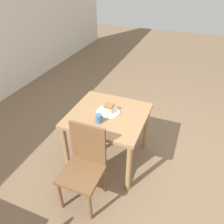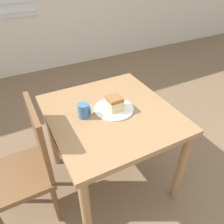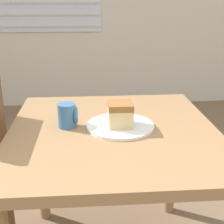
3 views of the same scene
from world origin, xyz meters
name	(u,v)px [view 3 (image 3 of 3)]	position (x,y,z in m)	size (l,w,h in m)	color
dining_table_near	(113,152)	(-0.01, 0.52, 0.62)	(0.85, 0.90, 0.73)	#9E754C
plate	(120,126)	(0.02, 0.53, 0.74)	(0.28, 0.28, 0.01)	white
cake_slice	(120,114)	(0.02, 0.52, 0.79)	(0.10, 0.10, 0.10)	#E5CC89
coffee_mug	(68,115)	(-0.19, 0.55, 0.78)	(0.08, 0.07, 0.10)	teal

